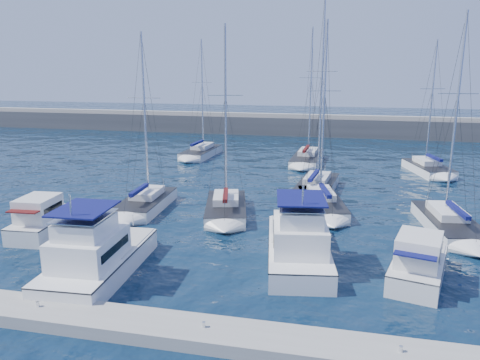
% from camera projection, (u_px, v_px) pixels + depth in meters
% --- Properties ---
extents(ground, '(220.00, 220.00, 0.00)m').
position_uv_depth(ground, '(253.00, 246.00, 30.47)').
color(ground, black).
rests_on(ground, ground).
extents(breakwater, '(160.00, 6.00, 4.45)m').
position_uv_depth(breakwater, '(312.00, 128.00, 79.49)').
color(breakwater, '#424244').
rests_on(breakwater, ground).
extents(dock, '(40.00, 2.20, 0.60)m').
position_uv_depth(dock, '(204.00, 333.00, 19.97)').
color(dock, gray).
rests_on(dock, ground).
extents(dock_cleat_near_port, '(0.16, 0.16, 0.25)m').
position_uv_depth(dock_cleat_near_port, '(38.00, 304.00, 21.58)').
color(dock_cleat_near_port, silver).
rests_on(dock_cleat_near_port, dock).
extents(dock_cleat_centre, '(0.16, 0.16, 0.25)m').
position_uv_depth(dock_cleat_centre, '(204.00, 325.00, 19.87)').
color(dock_cleat_centre, silver).
rests_on(dock_cleat_centre, dock).
extents(dock_cleat_near_stbd, '(0.16, 0.16, 0.25)m').
position_uv_depth(dock_cleat_near_stbd, '(401.00, 349.00, 18.16)').
color(dock_cleat_near_stbd, silver).
rests_on(dock_cleat_near_stbd, dock).
extents(motor_yacht_port_outer, '(3.02, 6.23, 3.20)m').
position_uv_depth(motor_yacht_port_outer, '(44.00, 221.00, 32.50)').
color(motor_yacht_port_outer, silver).
rests_on(motor_yacht_port_outer, ground).
extents(motor_yacht_port_inner, '(4.06, 9.13, 4.69)m').
position_uv_depth(motor_yacht_port_inner, '(96.00, 258.00, 25.72)').
color(motor_yacht_port_inner, white).
rests_on(motor_yacht_port_inner, ground).
extents(motor_yacht_stbd_inner, '(4.95, 9.80, 4.69)m').
position_uv_depth(motor_yacht_stbd_inner, '(299.00, 245.00, 27.66)').
color(motor_yacht_stbd_inner, white).
rests_on(motor_yacht_stbd_inner, ground).
extents(motor_yacht_stbd_outer, '(3.95, 6.36, 3.20)m').
position_uv_depth(motor_yacht_stbd_outer, '(418.00, 265.00, 25.27)').
color(motor_yacht_stbd_outer, silver).
rests_on(motor_yacht_stbd_outer, ground).
extents(sailboat_mid_a, '(3.41, 7.63, 14.34)m').
position_uv_depth(sailboat_mid_a, '(146.00, 203.00, 38.24)').
color(sailboat_mid_a, silver).
rests_on(sailboat_mid_a, ground).
extents(sailboat_mid_b, '(4.69, 8.08, 14.81)m').
position_uv_depth(sailboat_mid_b, '(226.00, 208.00, 36.79)').
color(sailboat_mid_b, silver).
rests_on(sailboat_mid_b, ground).
extents(sailboat_mid_c, '(4.67, 8.71, 15.23)m').
position_uv_depth(sailboat_mid_c, '(321.00, 203.00, 38.14)').
color(sailboat_mid_c, white).
rests_on(sailboat_mid_c, ground).
extents(sailboat_mid_d, '(4.07, 9.44, 17.64)m').
position_uv_depth(sailboat_mid_d, '(316.00, 187.00, 43.22)').
color(sailboat_mid_d, silver).
rests_on(sailboat_mid_d, ground).
extents(sailboat_mid_e, '(4.16, 8.83, 15.36)m').
position_uv_depth(sailboat_mid_e, '(448.00, 223.00, 33.30)').
color(sailboat_mid_e, white).
rests_on(sailboat_mid_e, ground).
extents(sailboat_back_a, '(3.55, 8.54, 15.03)m').
position_uv_depth(sailboat_back_a, '(201.00, 152.00, 60.61)').
color(sailboat_back_a, silver).
rests_on(sailboat_back_a, ground).
extents(sailboat_back_b, '(3.58, 9.31, 16.16)m').
position_uv_depth(sailboat_back_b, '(307.00, 158.00, 56.66)').
color(sailboat_back_b, silver).
rests_on(sailboat_back_b, ground).
extents(sailboat_back_c, '(4.91, 8.03, 14.46)m').
position_uv_depth(sailboat_back_c, '(428.00, 168.00, 51.11)').
color(sailboat_back_c, white).
rests_on(sailboat_back_c, ground).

